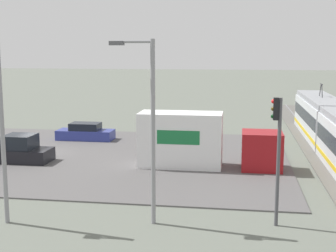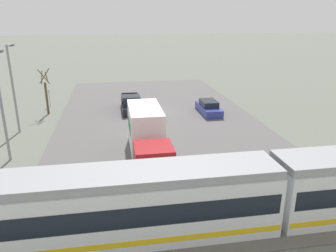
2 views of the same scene
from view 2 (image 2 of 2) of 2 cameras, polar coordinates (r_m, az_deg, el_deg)
ground_plane at (r=37.07m, az=-2.33°, el=2.42°), size 320.00×320.00×0.00m
road_surface at (r=37.06m, az=-2.33°, el=2.48°), size 20.41×36.06×0.08m
rail_bed at (r=17.74m, az=7.19°, el=-17.15°), size 69.85×4.40×0.22m
light_rail_tram at (r=17.98m, az=18.00°, el=-10.89°), size 28.14×2.78×4.66m
box_truck at (r=24.90m, az=-3.68°, el=-1.71°), size 2.49×9.22×3.55m
pickup_truck at (r=37.51m, az=-6.44°, el=3.75°), size 2.08×5.80×1.87m
sedan_car_0 at (r=36.58m, az=7.09°, el=3.16°), size 1.90×4.78×1.44m
street_tree at (r=38.20m, az=-20.45°, el=5.29°), size 1.19×0.99×5.03m
street_lamp_near_crossing at (r=26.49m, az=-27.03°, el=4.19°), size 0.36×1.95×8.10m
street_lamp_mid_block at (r=32.85m, az=-25.40°, el=6.80°), size 0.36×1.95×8.00m
no_parking_sign at (r=41.48m, az=-19.97°, el=4.87°), size 0.32×0.08×2.06m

